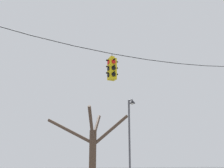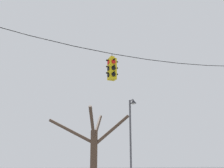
% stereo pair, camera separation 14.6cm
% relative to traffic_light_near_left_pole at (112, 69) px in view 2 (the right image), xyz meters
% --- Properties ---
extents(span_wire, '(13.16, 0.03, 0.47)m').
position_rel_traffic_light_near_left_pole_xyz_m(span_wire, '(0.97, 0.00, 0.89)').
color(span_wire, black).
extents(traffic_light_near_left_pole, '(0.58, 0.58, 1.27)m').
position_rel_traffic_light_near_left_pole_xyz_m(traffic_light_near_left_pole, '(0.00, 0.00, 0.00)').
color(traffic_light_near_left_pole, yellow).
extents(street_lamp, '(0.41, 0.72, 5.44)m').
position_rel_traffic_light_near_left_pole_xyz_m(street_lamp, '(3.31, 4.58, -1.93)').
color(street_lamp, '#515156').
rests_on(street_lamp, ground_plane).
extents(bare_tree, '(4.82, 3.63, 4.89)m').
position_rel_traffic_light_near_left_pole_xyz_m(bare_tree, '(1.29, 6.09, -3.11)').
color(bare_tree, brown).
rests_on(bare_tree, ground_plane).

